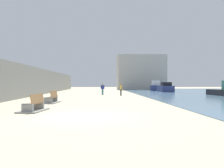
% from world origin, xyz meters
% --- Properties ---
extents(ground_plane, '(120.00, 120.00, 0.00)m').
position_xyz_m(ground_plane, '(0.00, 18.00, 0.00)').
color(ground_plane, beige).
extents(seawall, '(0.80, 64.00, 3.56)m').
position_xyz_m(seawall, '(-7.50, 18.00, 1.78)').
color(seawall, gray).
rests_on(seawall, ground).
extents(bench_near, '(1.37, 2.23, 0.98)m').
position_xyz_m(bench_near, '(-2.77, 2.09, 0.23)').
color(bench_near, gray).
rests_on(bench_near, ground).
extents(bench_far, '(1.28, 2.19, 0.98)m').
position_xyz_m(bench_far, '(-2.96, 7.40, 0.23)').
color(bench_far, gray).
rests_on(bench_far, ground).
extents(person_walking, '(0.30, 0.49, 1.57)m').
position_xyz_m(person_walking, '(3.56, 17.96, 0.90)').
color(person_walking, '#333338').
rests_on(person_walking, ground).
extents(person_standing, '(0.51, 0.27, 1.52)m').
position_xyz_m(person_standing, '(1.21, 19.79, 0.87)').
color(person_standing, teal).
rests_on(person_standing, ground).
extents(boat_far_right, '(3.42, 7.15, 2.10)m').
position_xyz_m(boat_far_right, '(12.65, 36.39, 0.82)').
color(boat_far_right, navy).
rests_on(boat_far_right, water_bay).
extents(boat_distant, '(2.35, 4.75, 1.72)m').
position_xyz_m(boat_distant, '(12.52, 28.74, 0.71)').
color(boat_distant, navy).
rests_on(boat_distant, water_bay).
extents(harbor_building, '(12.00, 6.00, 8.63)m').
position_xyz_m(harbor_building, '(11.21, 46.00, 4.32)').
color(harbor_building, '#ADAAA3').
rests_on(harbor_building, ground).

